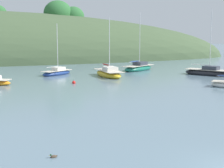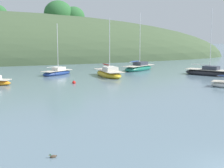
{
  "view_description": "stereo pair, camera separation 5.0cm",
  "coord_description": "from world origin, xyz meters",
  "px_view_note": "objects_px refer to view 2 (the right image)",
  "views": [
    {
      "loc": [
        -9.71,
        -11.44,
        6.02
      ],
      "look_at": [
        0.0,
        20.0,
        1.2
      ],
      "focal_mm": 53.24,
      "sensor_mm": 36.0,
      "label": 1
    },
    {
      "loc": [
        -9.66,
        -11.45,
        6.02
      ],
      "look_at": [
        0.0,
        20.0,
        1.2
      ],
      "focal_mm": 53.24,
      "sensor_mm": 36.0,
      "label": 2
    }
  ],
  "objects_px": {
    "sailboat_white_near": "(139,68)",
    "mooring_buoy_channel": "(74,83)",
    "sailboat_cream_ketch": "(109,73)",
    "duck_lead": "(53,156)",
    "sailboat_yellow_far": "(57,73)",
    "sailboat_blue_center": "(208,72)"
  },
  "relations": [
    {
      "from": "sailboat_cream_ketch",
      "to": "sailboat_yellow_far",
      "type": "bearing_deg",
      "value": 148.75
    },
    {
      "from": "sailboat_white_near",
      "to": "duck_lead",
      "type": "distance_m",
      "value": 42.23
    },
    {
      "from": "duck_lead",
      "to": "sailboat_yellow_far",
      "type": "bearing_deg",
      "value": 81.9
    },
    {
      "from": "duck_lead",
      "to": "mooring_buoy_channel",
      "type": "bearing_deg",
      "value": 77.11
    },
    {
      "from": "sailboat_white_near",
      "to": "duck_lead",
      "type": "xyz_separation_m",
      "value": [
        -19.44,
        -37.49,
        -0.39
      ]
    },
    {
      "from": "sailboat_white_near",
      "to": "mooring_buoy_channel",
      "type": "bearing_deg",
      "value": -137.96
    },
    {
      "from": "sailboat_blue_center",
      "to": "mooring_buoy_channel",
      "type": "bearing_deg",
      "value": -172.25
    },
    {
      "from": "sailboat_blue_center",
      "to": "mooring_buoy_channel",
      "type": "xyz_separation_m",
      "value": [
        -21.3,
        -2.9,
        -0.3
      ]
    },
    {
      "from": "sailboat_cream_ketch",
      "to": "duck_lead",
      "type": "xyz_separation_m",
      "value": [
        -12.06,
        -30.83,
        -0.4
      ]
    },
    {
      "from": "sailboat_white_near",
      "to": "mooring_buoy_channel",
      "type": "xyz_separation_m",
      "value": [
        -13.69,
        -12.34,
        -0.32
      ]
    },
    {
      "from": "mooring_buoy_channel",
      "to": "duck_lead",
      "type": "relative_size",
      "value": 1.27
    },
    {
      "from": "sailboat_cream_ketch",
      "to": "duck_lead",
      "type": "distance_m",
      "value": 33.11
    },
    {
      "from": "sailboat_cream_ketch",
      "to": "sailboat_white_near",
      "type": "xyz_separation_m",
      "value": [
        7.38,
        6.66,
        -0.0
      ]
    },
    {
      "from": "sailboat_cream_ketch",
      "to": "sailboat_yellow_far",
      "type": "height_order",
      "value": "sailboat_cream_ketch"
    },
    {
      "from": "sailboat_white_near",
      "to": "sailboat_blue_center",
      "type": "height_order",
      "value": "sailboat_blue_center"
    },
    {
      "from": "sailboat_cream_ketch",
      "to": "sailboat_blue_center",
      "type": "relative_size",
      "value": 0.86
    },
    {
      "from": "sailboat_cream_ketch",
      "to": "sailboat_blue_center",
      "type": "distance_m",
      "value": 15.26
    },
    {
      "from": "sailboat_yellow_far",
      "to": "duck_lead",
      "type": "distance_m",
      "value": 35.47
    },
    {
      "from": "sailboat_cream_ketch",
      "to": "sailboat_white_near",
      "type": "bearing_deg",
      "value": 42.06
    },
    {
      "from": "sailboat_yellow_far",
      "to": "mooring_buoy_channel",
      "type": "xyz_separation_m",
      "value": [
        0.76,
        -9.96,
        -0.24
      ]
    },
    {
      "from": "sailboat_yellow_far",
      "to": "sailboat_blue_center",
      "type": "bearing_deg",
      "value": -17.76
    },
    {
      "from": "mooring_buoy_channel",
      "to": "duck_lead",
      "type": "bearing_deg",
      "value": -102.89
    }
  ]
}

